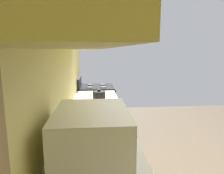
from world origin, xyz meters
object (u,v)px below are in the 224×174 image
object	(u,v)px
bowl	(101,121)
kettle	(99,97)
oven_range	(97,111)
microwave	(92,139)

from	to	relation	value
bowl	kettle	world-z (taller)	kettle
oven_range	microwave	world-z (taller)	microwave
microwave	bowl	world-z (taller)	microwave
microwave	bowl	distance (m)	0.66
microwave	kettle	world-z (taller)	microwave
microwave	kettle	xyz separation A→B (m)	(1.41, -0.07, -0.09)
microwave	bowl	size ratio (longest dim) A/B	2.99
microwave	kettle	size ratio (longest dim) A/B	2.37
oven_range	kettle	bearing A→B (deg)	-178.66
oven_range	microwave	distance (m)	2.59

